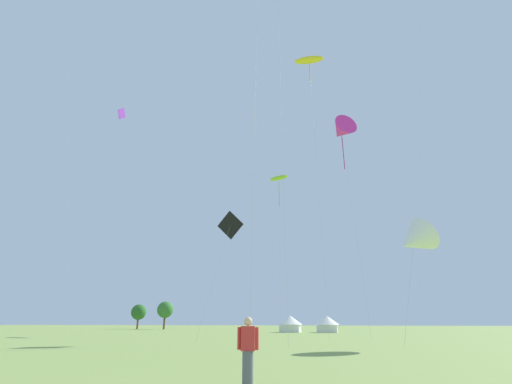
{
  "coord_description": "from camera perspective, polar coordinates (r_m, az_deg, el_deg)",
  "views": [
    {
      "loc": [
        8.64,
        -2.32,
        1.59
      ],
      "look_at": [
        0.0,
        32.0,
        14.31
      ],
      "focal_mm": 25.48,
      "sensor_mm": 36.0,
      "label": 1
    }
  ],
  "objects": [
    {
      "name": "tree_distant_left",
      "position": [
        101.45,
        -17.93,
        -17.51
      ],
      "size": [
        3.76,
        3.76,
        5.9
      ],
      "color": "brown",
      "rests_on": "ground"
    },
    {
      "name": "tree_distant_right",
      "position": [
        94.37,
        -14.06,
        -17.5
      ],
      "size": [
        3.83,
        3.83,
        6.35
      ],
      "color": "brown",
      "rests_on": "ground"
    },
    {
      "name": "kite_magenta_delta",
      "position": [
        47.18,
        13.25,
        9.38
      ],
      "size": [
        4.07,
        4.12,
        25.85
      ],
      "color": "#E02DA3",
      "rests_on": "ground"
    },
    {
      "name": "kite_lime_parafoil",
      "position": [
        67.42,
        3.6,
        2.18
      ],
      "size": [
        3.92,
        3.26,
        27.4
      ],
      "color": "#99DB2D",
      "rests_on": "ground"
    },
    {
      "name": "kite_black_diamond",
      "position": [
        35.11,
        -4.07,
        -5.26
      ],
      "size": [
        3.82,
        1.62,
        11.76
      ],
      "color": "black",
      "rests_on": "ground"
    },
    {
      "name": "kite_purple_diamond",
      "position": [
        68.21,
        -20.45,
        10.88
      ],
      "size": [
        1.06,
        2.32,
        36.89
      ],
      "color": "purple",
      "rests_on": "ground"
    },
    {
      "name": "festival_tent_left",
      "position": [
        65.11,
        5.39,
        -19.79
      ],
      "size": [
        4.09,
        4.09,
        2.66
      ],
      "color": "white",
      "rests_on": "ground"
    },
    {
      "name": "person_spectator",
      "position": [
        10.18,
        -1.29,
        -23.96
      ],
      "size": [
        0.57,
        0.29,
        1.73
      ],
      "color": "#565B66",
      "rests_on": "ground"
    },
    {
      "name": "festival_tent_right",
      "position": [
        64.43,
        11.08,
        -19.56
      ],
      "size": [
        4.01,
        4.01,
        2.61
      ],
      "color": "white",
      "rests_on": "ground"
    },
    {
      "name": "kite_yellow_parafoil",
      "position": [
        48.55,
        8.32,
        19.79
      ],
      "size": [
        3.69,
        1.74,
        32.98
      ],
      "color": "yellow",
      "rests_on": "ground"
    },
    {
      "name": "kite_white_delta",
      "position": [
        29.85,
        23.52,
        -6.92
      ],
      "size": [
        4.1,
        3.82,
        9.11
      ],
      "color": "white",
      "rests_on": "ground"
    }
  ]
}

